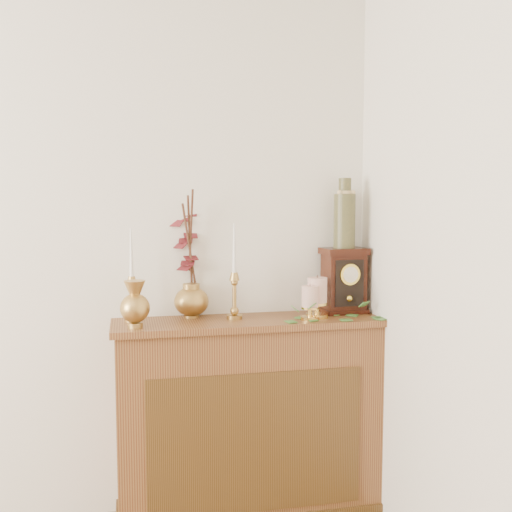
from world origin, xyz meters
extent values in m
cube|color=brown|center=(1.40, 2.10, 0.45)|extent=(1.20, 0.30, 0.90)
cube|color=#573919|center=(1.40, 1.95, 0.41)|extent=(0.96, 0.01, 0.63)
cube|color=brown|center=(1.40, 2.10, 0.92)|extent=(1.24, 0.34, 0.03)
cube|color=#573919|center=(1.40, 2.10, 0.03)|extent=(1.23, 0.33, 0.06)
cylinder|color=tan|center=(0.88, 2.15, 0.94)|extent=(0.07, 0.07, 0.02)
sphere|color=tan|center=(0.88, 2.15, 0.96)|extent=(0.04, 0.04, 0.04)
cylinder|color=tan|center=(0.88, 2.15, 1.03)|extent=(0.02, 0.02, 0.12)
sphere|color=tan|center=(0.88, 2.15, 1.09)|extent=(0.03, 0.03, 0.03)
cone|color=tan|center=(0.88, 2.15, 1.12)|extent=(0.05, 0.05, 0.03)
cone|color=white|center=(0.88, 2.15, 1.24)|extent=(0.02, 0.02, 0.22)
cylinder|color=tan|center=(1.33, 2.12, 0.94)|extent=(0.07, 0.07, 0.02)
sphere|color=tan|center=(1.33, 2.12, 0.97)|extent=(0.04, 0.04, 0.04)
cylinder|color=tan|center=(1.33, 2.12, 1.03)|extent=(0.02, 0.02, 0.13)
sphere|color=tan|center=(1.33, 2.12, 1.10)|extent=(0.03, 0.03, 0.03)
cone|color=tan|center=(1.33, 2.12, 1.13)|extent=(0.05, 0.05, 0.04)
cone|color=white|center=(1.33, 2.12, 1.25)|extent=(0.02, 0.02, 0.23)
cylinder|color=tan|center=(0.89, 2.01, 0.94)|extent=(0.06, 0.06, 0.02)
sphere|color=tan|center=(0.89, 2.01, 1.02)|extent=(0.13, 0.13, 0.13)
cone|color=tan|center=(0.89, 2.01, 1.10)|extent=(0.09, 0.09, 0.06)
cylinder|color=tan|center=(1.14, 2.19, 0.94)|extent=(0.07, 0.07, 0.01)
ellipsoid|color=tan|center=(1.14, 2.19, 1.00)|extent=(0.16, 0.16, 0.14)
cylinder|color=tan|center=(1.14, 2.19, 1.07)|extent=(0.08, 0.08, 0.03)
cylinder|color=#472819|center=(1.14, 2.20, 1.27)|extent=(0.07, 0.08, 0.38)
cylinder|color=#472819|center=(1.14, 2.20, 1.28)|extent=(0.03, 0.08, 0.42)
cylinder|color=#472819|center=(1.15, 2.20, 1.30)|extent=(0.02, 0.15, 0.44)
cylinder|color=gold|center=(1.71, 2.06, 0.94)|extent=(0.10, 0.10, 0.02)
cylinder|color=gold|center=(1.71, 2.06, 0.97)|extent=(0.02, 0.02, 0.05)
cylinder|color=gold|center=(1.71, 2.06, 1.00)|extent=(0.10, 0.10, 0.01)
cylinder|color=beige|center=(1.71, 2.06, 1.06)|extent=(0.09, 0.09, 0.11)
cylinder|color=#472819|center=(1.71, 2.06, 1.12)|extent=(0.00, 0.00, 0.01)
cylinder|color=gold|center=(1.66, 2.02, 0.94)|extent=(0.09, 0.09, 0.02)
cylinder|color=gold|center=(1.66, 2.02, 0.96)|extent=(0.02, 0.02, 0.04)
cylinder|color=gold|center=(1.66, 2.02, 0.99)|extent=(0.08, 0.08, 0.01)
cylinder|color=beige|center=(1.66, 2.02, 1.04)|extent=(0.08, 0.08, 0.09)
cylinder|color=#472819|center=(1.66, 2.02, 1.09)|extent=(0.00, 0.00, 0.01)
cube|color=#3E732C|center=(1.97, 2.07, 0.93)|extent=(0.07, 0.06, 0.00)
cube|color=#3E732C|center=(1.98, 2.07, 0.93)|extent=(0.05, 0.06, 0.00)
cube|color=#3E732C|center=(1.80, 2.02, 0.93)|extent=(0.06, 0.07, 0.00)
cube|color=#3E732C|center=(1.99, 2.10, 0.93)|extent=(0.06, 0.06, 0.00)
cube|color=#3E732C|center=(1.80, 2.10, 0.93)|extent=(0.06, 0.06, 0.00)
cube|color=#3E732C|center=(1.58, 1.96, 0.93)|extent=(0.07, 0.07, 0.00)
cube|color=#3E732C|center=(1.62, 2.02, 0.93)|extent=(0.06, 0.06, 0.00)
cube|color=#3E732C|center=(1.56, 1.96, 0.93)|extent=(0.05, 0.06, 0.00)
cube|color=#3E732C|center=(1.82, 2.04, 0.93)|extent=(0.07, 0.06, 0.00)
cube|color=#3E732C|center=(1.58, 1.95, 0.93)|extent=(0.06, 0.06, 0.00)
cube|color=#3E732C|center=(1.88, 1.94, 0.93)|extent=(0.06, 0.05, 0.00)
cube|color=#3E732C|center=(1.60, 2.03, 0.98)|extent=(0.04, 0.05, 0.03)
cube|color=#3E732C|center=(1.66, 1.97, 1.00)|extent=(0.04, 0.05, 0.03)
cube|color=#3E732C|center=(1.93, 2.02, 0.99)|extent=(0.05, 0.04, 0.03)
cube|color=#36150A|center=(1.87, 2.16, 0.94)|extent=(0.22, 0.16, 0.02)
cube|color=#36150A|center=(1.87, 2.16, 1.08)|extent=(0.20, 0.14, 0.27)
cube|color=#36150A|center=(1.87, 2.16, 1.23)|extent=(0.22, 0.16, 0.03)
cube|color=black|center=(1.88, 2.09, 1.08)|extent=(0.15, 0.02, 0.22)
cylinder|color=gold|center=(1.88, 2.09, 1.12)|extent=(0.10, 0.02, 0.10)
cylinder|color=silver|center=(1.88, 2.09, 1.12)|extent=(0.08, 0.01, 0.08)
sphere|color=gold|center=(1.88, 2.10, 1.01)|extent=(0.03, 0.03, 0.03)
cylinder|color=#193325|center=(1.87, 2.16, 1.37)|extent=(0.10, 0.10, 0.26)
cylinder|color=#193325|center=(1.87, 2.16, 1.53)|extent=(0.06, 0.06, 0.09)
cylinder|color=#D2B479|center=(1.87, 2.16, 1.51)|extent=(0.07, 0.07, 0.02)
camera|label=1|loc=(0.86, -0.54, 1.47)|focal=42.00mm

